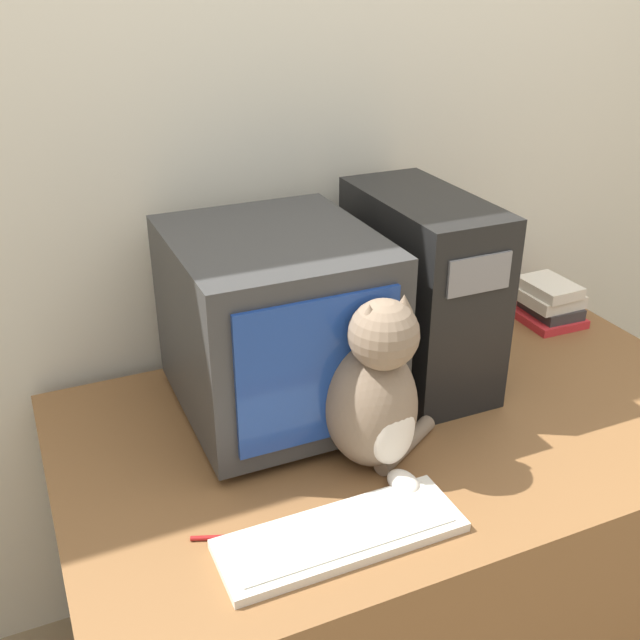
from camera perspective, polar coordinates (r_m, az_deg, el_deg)
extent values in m
cube|color=beige|center=(1.89, -0.30, 13.32)|extent=(7.00, 0.05, 2.50)
cube|color=brown|center=(1.91, 6.08, -16.84)|extent=(1.51, 0.87, 0.75)
cube|color=#333333|center=(1.70, -3.30, -6.30)|extent=(0.29, 0.28, 0.02)
cube|color=#333333|center=(1.60, -3.49, -0.08)|extent=(0.41, 0.46, 0.39)
cube|color=navy|center=(1.40, -0.09, -3.98)|extent=(0.33, 0.01, 0.30)
cube|color=black|center=(1.75, 7.57, 2.35)|extent=(0.21, 0.44, 0.44)
cube|color=slate|center=(1.54, 12.06, 3.41)|extent=(0.15, 0.01, 0.08)
cube|color=silver|center=(1.36, 1.61, -16.09)|extent=(0.44, 0.15, 0.02)
cube|color=beige|center=(1.35, 1.61, -15.76)|extent=(0.39, 0.12, 0.00)
ellipsoid|color=#7A6651|center=(1.47, 3.80, -6.39)|extent=(0.21, 0.22, 0.26)
ellipsoid|color=beige|center=(1.43, 5.55, -8.42)|extent=(0.11, 0.07, 0.15)
sphere|color=#7A6651|center=(1.36, 4.87, -1.09)|extent=(0.15, 0.15, 0.13)
cone|color=#7A6651|center=(1.32, 3.78, 0.55)|extent=(0.04, 0.04, 0.03)
cone|color=#7A6651|center=(1.37, 6.42, 1.30)|extent=(0.04, 0.04, 0.03)
ellipsoid|color=beige|center=(1.47, 6.36, -12.21)|extent=(0.06, 0.08, 0.04)
cylinder|color=#7A6651|center=(1.57, 6.53, -9.40)|extent=(0.18, 0.13, 0.03)
cube|color=red|center=(2.18, 16.80, 0.31)|extent=(0.16, 0.19, 0.02)
cube|color=#383333|center=(2.17, 17.19, 0.88)|extent=(0.12, 0.16, 0.03)
cube|color=beige|center=(2.16, 17.03, 1.69)|extent=(0.14, 0.15, 0.03)
cube|color=beige|center=(2.14, 17.10, 2.41)|extent=(0.12, 0.16, 0.03)
cylinder|color=maroon|center=(1.37, -6.52, -16.09)|extent=(0.15, 0.06, 0.01)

